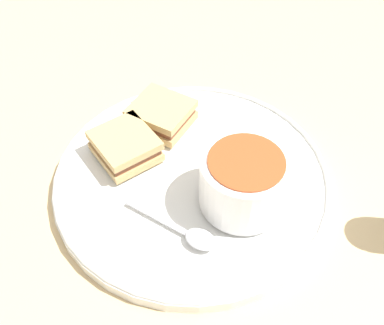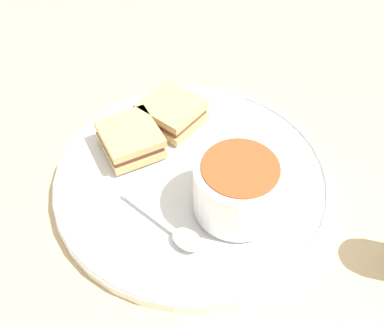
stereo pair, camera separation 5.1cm
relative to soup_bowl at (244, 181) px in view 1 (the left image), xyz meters
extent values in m
plane|color=#D1B27F|center=(-0.06, 0.02, -0.05)|extent=(2.40, 2.40, 0.00)
cylinder|color=white|center=(-0.06, 0.02, -0.04)|extent=(0.32, 0.32, 0.01)
torus|color=white|center=(-0.06, 0.02, -0.04)|extent=(0.32, 0.32, 0.01)
cylinder|color=white|center=(0.00, 0.00, -0.03)|extent=(0.05, 0.05, 0.01)
cylinder|color=white|center=(0.00, 0.00, 0.00)|extent=(0.09, 0.09, 0.06)
cylinder|color=#B74C23|center=(0.00, 0.00, 0.03)|extent=(0.08, 0.08, 0.01)
cube|color=silver|center=(-0.08, -0.05, -0.03)|extent=(0.08, 0.02, 0.00)
ellipsoid|color=silver|center=(-0.02, -0.07, -0.03)|extent=(0.04, 0.03, 0.01)
cube|color=tan|center=(-0.13, 0.08, -0.03)|extent=(0.08, 0.08, 0.01)
cube|color=brown|center=(-0.13, 0.08, -0.02)|extent=(0.07, 0.07, 0.01)
cube|color=tan|center=(-0.13, 0.08, -0.01)|extent=(0.08, 0.08, 0.01)
cube|color=tan|center=(-0.15, 0.01, -0.03)|extent=(0.10, 0.09, 0.01)
cube|color=brown|center=(-0.15, 0.01, -0.02)|extent=(0.09, 0.09, 0.01)
cube|color=tan|center=(-0.15, 0.01, -0.01)|extent=(0.10, 0.09, 0.01)
camera|label=1|loc=(0.05, -0.30, 0.36)|focal=42.00mm
camera|label=2|loc=(0.10, -0.28, 0.36)|focal=42.00mm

